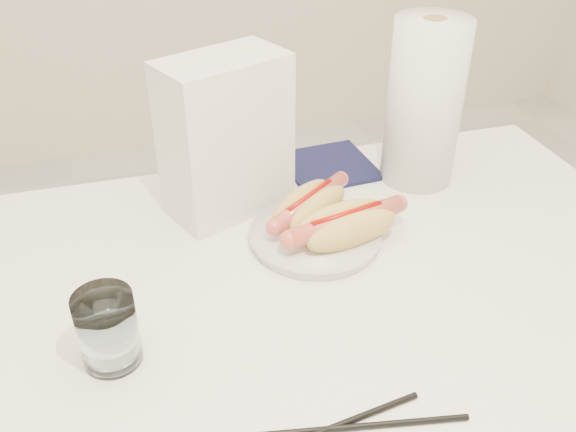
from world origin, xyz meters
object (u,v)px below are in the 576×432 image
object	(u,v)px
paper_towel_roll	(424,103)
napkin_box	(226,137)
hotdog_right	(346,225)
hotdog_left	(309,206)
table	(301,326)
water_glass	(108,329)
plate	(315,237)

from	to	relation	value
paper_towel_roll	napkin_box	bearing A→B (deg)	-179.36
hotdog_right	hotdog_left	bearing A→B (deg)	103.42
table	napkin_box	size ratio (longest dim) A/B	4.60
water_glass	napkin_box	bearing A→B (deg)	55.35
table	paper_towel_roll	world-z (taller)	paper_towel_roll
hotdog_right	table	bearing A→B (deg)	-150.81
table	water_glass	distance (m)	0.29
hotdog_right	paper_towel_roll	distance (m)	0.28
water_glass	hotdog_right	bearing A→B (deg)	21.12
plate	paper_towel_roll	xyz separation A→B (m)	(0.24, 0.14, 0.14)
hotdog_left	hotdog_right	world-z (taller)	hotdog_right
table	plate	bearing A→B (deg)	63.37
plate	paper_towel_roll	size ratio (longest dim) A/B	0.69
table	paper_towel_roll	size ratio (longest dim) A/B	4.15
hotdog_left	water_glass	distance (m)	0.38
paper_towel_roll	hotdog_left	bearing A→B (deg)	-157.28
table	napkin_box	xyz separation A→B (m)	(-0.05, 0.25, 0.19)
hotdog_right	napkin_box	size ratio (longest dim) A/B	0.76
plate	water_glass	world-z (taller)	water_glass
table	plate	distance (m)	0.15
table	hotdog_right	world-z (taller)	hotdog_right
hotdog_right	water_glass	xyz separation A→B (m)	(-0.36, -0.14, 0.01)
plate	paper_towel_roll	world-z (taller)	paper_towel_roll
hotdog_right	napkin_box	distance (m)	0.24
table	water_glass	world-z (taller)	water_glass
napkin_box	water_glass	bearing A→B (deg)	-147.20
hotdog_left	napkin_box	distance (m)	0.17
table	napkin_box	distance (m)	0.32
hotdog_left	paper_towel_roll	bearing A→B (deg)	-13.71
napkin_box	table	bearing A→B (deg)	-101.62
plate	hotdog_right	size ratio (longest dim) A/B	1.01
hotdog_left	plate	bearing A→B (deg)	-131.28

